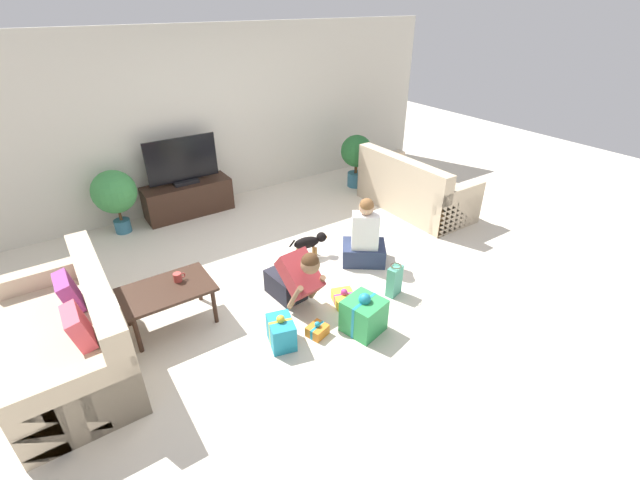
{
  "coord_description": "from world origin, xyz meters",
  "views": [
    {
      "loc": [
        -2.2,
        -3.69,
        2.91
      ],
      "look_at": [
        0.22,
        -0.13,
        0.45
      ],
      "focal_mm": 24.0,
      "sensor_mm": 36.0,
      "label": 1
    }
  ],
  "objects": [
    {
      "name": "ground_plane",
      "position": [
        0.0,
        0.0,
        0.0
      ],
      "size": [
        16.0,
        16.0,
        0.0
      ],
      "primitive_type": "plane",
      "color": "beige"
    },
    {
      "name": "tv_console",
      "position": [
        -0.51,
        2.33,
        0.25
      ],
      "size": [
        1.28,
        0.45,
        0.49
      ],
      "color": "#382319",
      "rests_on": "ground_plane"
    },
    {
      "name": "gift_box_c",
      "position": [
        0.1,
        -0.77,
        0.06
      ],
      "size": [
        0.3,
        0.32,
        0.18
      ],
      "rotation": [
        0.0,
        0.0,
        -0.33
      ],
      "color": "yellow",
      "rests_on": "ground_plane"
    },
    {
      "name": "sofa_left",
      "position": [
        -2.41,
        -0.15,
        0.31
      ],
      "size": [
        0.88,
        1.78,
        0.88
      ],
      "rotation": [
        0.0,
        0.0,
        -1.57
      ],
      "color": "#C6B293",
      "rests_on": "ground_plane"
    },
    {
      "name": "dog",
      "position": [
        0.33,
        0.24,
        0.21
      ],
      "size": [
        0.51,
        0.21,
        0.31
      ],
      "rotation": [
        0.0,
        0.0,
        1.37
      ],
      "color": "black",
      "rests_on": "ground_plane"
    },
    {
      "name": "coffee_table",
      "position": [
        -1.54,
        -0.06,
        0.38
      ],
      "size": [
        0.87,
        0.57,
        0.44
      ],
      "color": "#382319",
      "rests_on": "ground_plane"
    },
    {
      "name": "person_sitting",
      "position": [
        0.8,
        -0.24,
        0.31
      ],
      "size": [
        0.66,
        0.63,
        0.89
      ],
      "rotation": [
        0.0,
        0.0,
        2.5
      ],
      "color": "#283351",
      "rests_on": "ground_plane"
    },
    {
      "name": "mug",
      "position": [
        -1.4,
        -0.0,
        0.48
      ],
      "size": [
        0.12,
        0.08,
        0.09
      ],
      "color": "#B23D38",
      "rests_on": "coffee_table"
    },
    {
      "name": "potted_plant_corner_right",
      "position": [
        2.26,
        1.76,
        0.57
      ],
      "size": [
        0.54,
        0.54,
        0.9
      ],
      "color": "#336B84",
      "rests_on": "ground_plane"
    },
    {
      "name": "gift_box_b",
      "position": [
        0.0,
        -1.22,
        0.18
      ],
      "size": [
        0.42,
        0.42,
        0.44
      ],
      "rotation": [
        0.0,
        0.0,
        0.23
      ],
      "color": "#2D934C",
      "rests_on": "ground_plane"
    },
    {
      "name": "gift_box_d",
      "position": [
        -0.42,
        -1.03,
        0.06
      ],
      "size": [
        0.23,
        0.21,
        0.16
      ],
      "rotation": [
        0.0,
        0.0,
        0.3
      ],
      "color": "orange",
      "rests_on": "ground_plane"
    },
    {
      "name": "person_kneeling",
      "position": [
        -0.33,
        -0.48,
        0.33
      ],
      "size": [
        0.38,
        0.78,
        0.75
      ],
      "rotation": [
        0.0,
        0.0,
        0.09
      ],
      "color": "#23232D",
      "rests_on": "ground_plane"
    },
    {
      "name": "gift_bag_a",
      "position": [
        0.65,
        -0.95,
        0.18
      ],
      "size": [
        0.2,
        0.15,
        0.38
      ],
      "rotation": [
        0.0,
        0.0,
        0.28
      ],
      "color": "#4CA384",
      "rests_on": "ground_plane"
    },
    {
      "name": "tv",
      "position": [
        -0.51,
        2.33,
        0.8
      ],
      "size": [
        1.03,
        0.2,
        0.69
      ],
      "color": "black",
      "rests_on": "tv_console"
    },
    {
      "name": "potted_plant_back_left",
      "position": [
        -1.5,
        2.28,
        0.59
      ],
      "size": [
        0.59,
        0.59,
        0.9
      ],
      "color": "#336B84",
      "rests_on": "ground_plane"
    },
    {
      "name": "gift_box_a",
      "position": [
        -0.77,
        -0.93,
        0.14
      ],
      "size": [
        0.3,
        0.36,
        0.34
      ],
      "rotation": [
        0.0,
        0.0,
        -0.27
      ],
      "color": "teal",
      "rests_on": "ground_plane"
    },
    {
      "name": "sofa_right",
      "position": [
        2.41,
        0.53,
        0.31
      ],
      "size": [
        0.88,
        1.78,
        0.88
      ],
      "rotation": [
        0.0,
        0.0,
        1.57
      ],
      "color": "#C6B293",
      "rests_on": "ground_plane"
    },
    {
      "name": "wall_back",
      "position": [
        0.0,
        2.63,
        1.3
      ],
      "size": [
        8.4,
        0.06,
        2.6
      ],
      "color": "beige",
      "rests_on": "ground_plane"
    }
  ]
}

